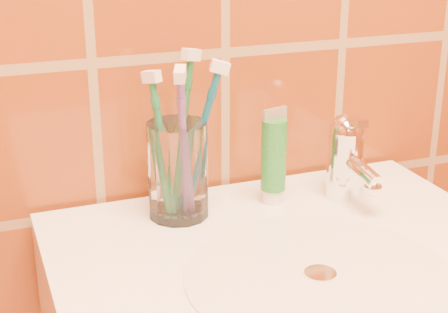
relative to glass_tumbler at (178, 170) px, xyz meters
name	(u,v)px	position (x,y,z in m)	size (l,w,h in m)	color
glass_tumbler	(178,170)	(0.00, 0.00, 0.00)	(0.08, 0.08, 0.13)	white
toothpaste_tube	(274,159)	(0.13, -0.01, 0.00)	(0.04, 0.03, 0.13)	white
faucet	(347,154)	(0.23, -0.03, 0.00)	(0.05, 0.11, 0.12)	white
toothbrush_0	(184,147)	(0.00, -0.03, 0.04)	(0.04, 0.07, 0.21)	#6A418D
toothbrush_1	(163,147)	(-0.02, 0.01, 0.03)	(0.04, 0.05, 0.20)	#1F7547
toothbrush_2	(198,140)	(0.03, 0.00, 0.04)	(0.08, 0.04, 0.21)	navy
toothbrush_3	(182,134)	(0.01, 0.02, 0.04)	(0.06, 0.04, 0.22)	#1B6732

